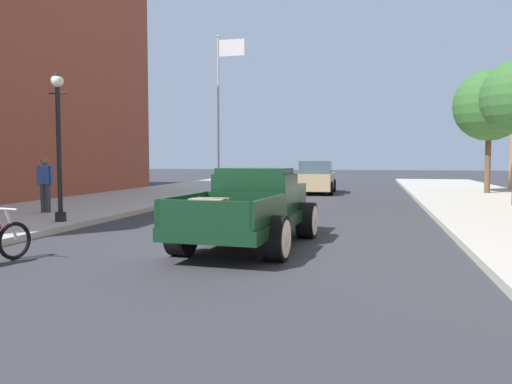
% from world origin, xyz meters
% --- Properties ---
extents(ground_plane, '(140.00, 140.00, 0.00)m').
position_xyz_m(ground_plane, '(0.00, 0.00, 0.00)').
color(ground_plane, '#333338').
extents(hotrod_truck_dark_green, '(2.40, 5.02, 1.58)m').
position_xyz_m(hotrod_truck_dark_green, '(0.37, 0.08, 0.75)').
color(hotrod_truck_dark_green, black).
rests_on(hotrod_truck_dark_green, ground).
extents(car_background_tan, '(1.94, 4.34, 1.65)m').
position_xyz_m(car_background_tan, '(-0.10, 15.73, 0.77)').
color(car_background_tan, tan).
rests_on(car_background_tan, ground).
extents(pedestrian_sidewalk_left, '(0.53, 0.22, 1.65)m').
position_xyz_m(pedestrian_sidewalk_left, '(-6.86, 3.28, 1.09)').
color(pedestrian_sidewalk_left, '#333338').
rests_on(pedestrian_sidewalk_left, sidewalk_left).
extents(street_lamp_near, '(0.50, 0.32, 3.85)m').
position_xyz_m(street_lamp_near, '(-5.11, 1.45, 2.39)').
color(street_lamp_near, black).
rests_on(street_lamp_near, sidewalk_left).
extents(flagpole, '(1.74, 0.16, 9.16)m').
position_xyz_m(flagpole, '(-6.39, 19.95, 5.77)').
color(flagpole, '#B2B2B7').
rests_on(flagpole, sidewalk_left).
extents(street_tree_third, '(3.30, 3.30, 5.76)m').
position_xyz_m(street_tree_third, '(8.01, 15.63, 4.24)').
color(street_tree_third, brown).
rests_on(street_tree_third, sidewalk_right).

